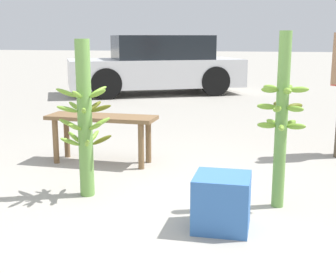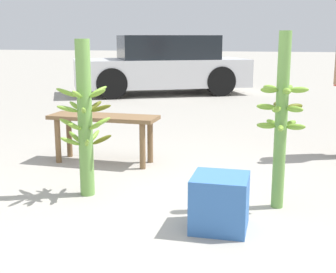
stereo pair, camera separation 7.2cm
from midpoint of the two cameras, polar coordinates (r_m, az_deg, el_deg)
ground_plane at (r=3.64m, az=-0.43°, el=-9.07°), size 80.00×80.00×0.00m
banana_stalk_left at (r=3.89m, az=-10.63°, el=2.13°), size 0.46×0.46×1.30m
banana_stalk_center at (r=3.65m, az=13.13°, el=2.24°), size 0.38×0.38×1.36m
market_bench at (r=4.94m, az=-8.51°, el=1.47°), size 1.16×0.39×0.51m
parked_car at (r=11.00m, az=-1.59°, el=8.63°), size 4.26×3.22×1.34m
produce_crate at (r=3.29m, az=5.95°, el=-7.94°), size 0.38×0.38×0.38m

